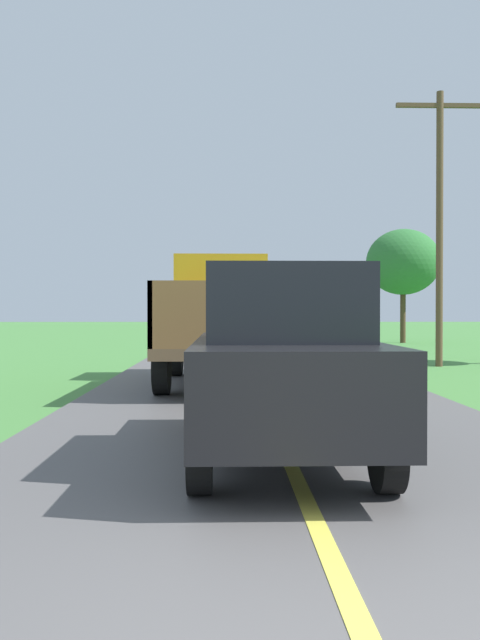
{
  "coord_description": "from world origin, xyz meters",
  "views": [
    {
      "loc": [
        -0.64,
        -2.53,
        1.57
      ],
      "look_at": [
        -0.31,
        11.21,
        1.4
      ],
      "focal_mm": 35.04,
      "sensor_mm": 36.0,
      "label": 1
    }
  ],
  "objects_px": {
    "banana_truck_near": "(222,317)",
    "roadside_tree_near_left": "(403,262)",
    "utility_pole_roadside": "(440,217)",
    "following_car": "(281,361)"
  },
  "relations": [
    {
      "from": "banana_truck_near",
      "to": "utility_pole_roadside",
      "type": "relative_size",
      "value": 0.73
    },
    {
      "from": "banana_truck_near",
      "to": "roadside_tree_near_left",
      "type": "height_order",
      "value": "roadside_tree_near_left"
    },
    {
      "from": "banana_truck_near",
      "to": "following_car",
      "type": "xyz_separation_m",
      "value": [
        0.63,
        -7.37,
        -0.4
      ]
    },
    {
      "from": "utility_pole_roadside",
      "to": "following_car",
      "type": "relative_size",
      "value": 1.94
    },
    {
      "from": "utility_pole_roadside",
      "to": "following_car",
      "type": "distance_m",
      "value": 13.32
    },
    {
      "from": "utility_pole_roadside",
      "to": "roadside_tree_near_left",
      "type": "bearing_deg",
      "value": 78.05
    },
    {
      "from": "roadside_tree_near_left",
      "to": "following_car",
      "type": "height_order",
      "value": "roadside_tree_near_left"
    },
    {
      "from": "utility_pole_roadside",
      "to": "roadside_tree_near_left",
      "type": "xyz_separation_m",
      "value": [
        2.95,
        13.92,
        -0.2
      ]
    },
    {
      "from": "banana_truck_near",
      "to": "utility_pole_roadside",
      "type": "distance_m",
      "value": 8.11
    },
    {
      "from": "roadside_tree_near_left",
      "to": "utility_pole_roadside",
      "type": "bearing_deg",
      "value": -101.95
    }
  ]
}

